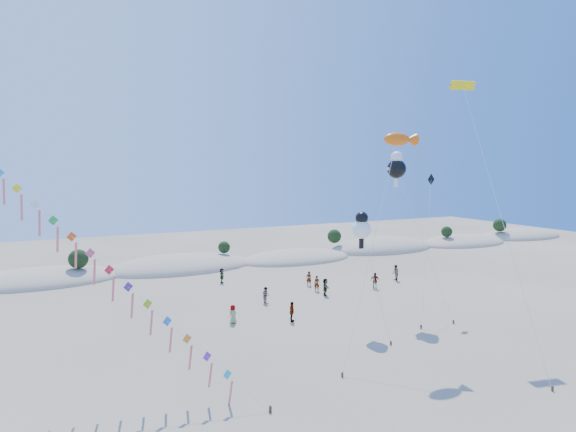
{
  "coord_description": "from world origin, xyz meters",
  "views": [
    {
      "loc": [
        -13.68,
        -15.72,
        12.83
      ],
      "look_at": [
        0.51,
        14.0,
        9.53
      ],
      "focal_mm": 30.0,
      "sensor_mm": 36.0,
      "label": 1
    }
  ],
  "objects": [
    {
      "name": "dune_ridge",
      "position": [
        1.06,
        45.14,
        0.11
      ],
      "size": [
        145.3,
        11.49,
        5.57
      ],
      "color": "tan",
      "rests_on": "ground"
    },
    {
      "name": "kite_train",
      "position": [
        -14.8,
        14.94,
        10.54
      ],
      "size": [
        20.4,
        15.91,
        20.31
      ],
      "color": "#3F2D1E",
      "rests_on": "ground"
    },
    {
      "name": "fish_kite",
      "position": [
        9.4,
        13.25,
        14.91
      ],
      "size": [
        9.29,
        5.3,
        15.46
      ],
      "color": "#3F2D1E",
      "rests_on": "ground"
    },
    {
      "name": "cartoon_kite_low",
      "position": [
        8.34,
        16.57,
        8.06
      ],
      "size": [
        1.54,
        5.82,
        9.32
      ],
      "color": "#3F2D1E",
      "rests_on": "ground"
    },
    {
      "name": "cartoon_kite_high",
      "position": [
        14.01,
        19.47,
        12.94
      ],
      "size": [
        2.37,
        7.12,
        14.33
      ],
      "color": "#3F2D1E",
      "rests_on": "ground"
    },
    {
      "name": "parafoil_kite",
      "position": [
        16.55,
        14.23,
        19.11
      ],
      "size": [
        6.27,
        13.34,
        19.97
      ],
      "color": "#3F2D1E",
      "rests_on": "ground"
    },
    {
      "name": "dark_kite",
      "position": [
        15.88,
        17.19,
        8.86
      ],
      "size": [
        5.65,
        5.18,
        12.32
      ],
      "color": "#3F2D1E",
      "rests_on": "ground"
    },
    {
      "name": "beachgoers",
      "position": [
        8.89,
        26.85,
        0.84
      ],
      "size": [
        22.58,
        16.99,
        1.82
      ],
      "color": "slate",
      "rests_on": "ground"
    }
  ]
}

